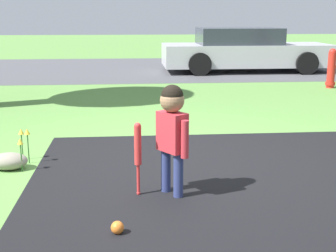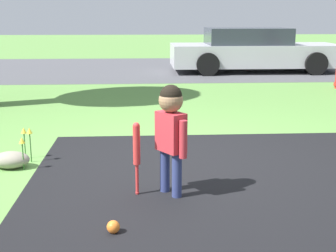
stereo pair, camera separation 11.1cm
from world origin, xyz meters
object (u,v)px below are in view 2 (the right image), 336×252
(baseball_bat, at_px, (137,148))
(sports_ball, at_px, (113,227))
(parked_car, at_px, (253,51))
(child, at_px, (171,125))

(baseball_bat, xyz_separation_m, sports_ball, (-0.17, -0.72, -0.37))
(sports_ball, height_order, parked_car, parked_car)
(sports_ball, bearing_deg, child, 57.38)
(child, xyz_separation_m, parked_car, (2.75, 8.59, -0.07))
(child, xyz_separation_m, sports_ball, (-0.45, -0.71, -0.57))
(child, xyz_separation_m, baseball_bat, (-0.29, 0.01, -0.20))
(baseball_bat, relative_size, parked_car, 0.14)
(baseball_bat, bearing_deg, parked_car, 70.51)
(child, distance_m, baseball_bat, 0.35)
(child, height_order, parked_car, parked_car)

